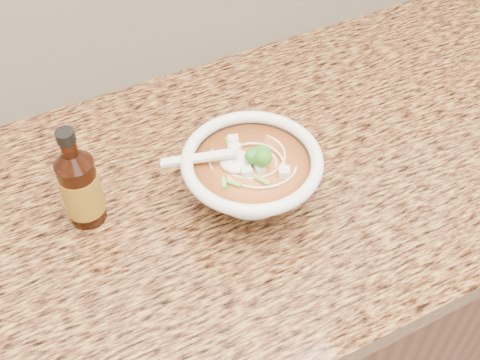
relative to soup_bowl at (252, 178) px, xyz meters
name	(u,v)px	position (x,y,z in m)	size (l,w,h in m)	color
cabinet	(233,324)	(-0.01, 0.05, -0.52)	(4.00, 0.65, 0.86)	#371D10
counter_slab	(230,189)	(-0.01, 0.05, -0.07)	(4.00, 0.68, 0.04)	olive
soup_bowl	(252,178)	(0.00, 0.00, 0.00)	(0.23, 0.21, 0.12)	white
hot_sauce_bottle	(80,187)	(-0.24, 0.08, 0.02)	(0.06, 0.06, 0.18)	#371307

